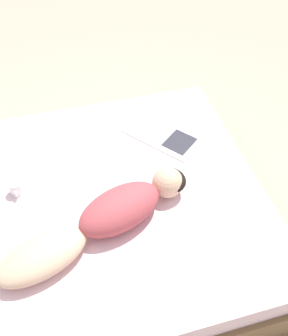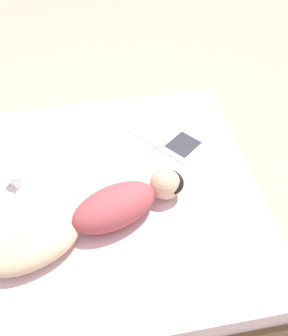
% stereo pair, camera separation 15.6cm
% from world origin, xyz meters
% --- Properties ---
extents(ground_plane, '(12.00, 12.00, 0.00)m').
position_xyz_m(ground_plane, '(0.00, 0.00, 0.00)').
color(ground_plane, '#B7A88E').
extents(bed, '(1.93, 2.21, 0.46)m').
position_xyz_m(bed, '(0.00, 0.00, 0.23)').
color(bed, brown).
rests_on(bed, ground_plane).
extents(person, '(0.64, 1.24, 0.20)m').
position_xyz_m(person, '(0.23, 0.04, 0.55)').
color(person, '#DBB28E').
rests_on(person, bed).
extents(open_magazine, '(0.62, 0.58, 0.01)m').
position_xyz_m(open_magazine, '(-0.44, 0.61, 0.46)').
color(open_magazine, silver).
rests_on(open_magazine, bed).
extents(coffee_mug, '(0.11, 0.08, 0.09)m').
position_xyz_m(coffee_mug, '(-0.18, -0.45, 0.50)').
color(coffee_mug, white).
rests_on(coffee_mug, bed).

